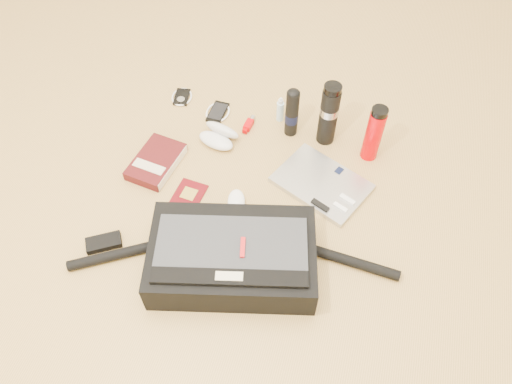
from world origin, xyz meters
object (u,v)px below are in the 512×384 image
Objects in this scene: thermos_black at (329,114)px; messenger_bag at (232,257)px; laptop at (322,184)px; book at (156,162)px; thermos_red at (374,134)px.

messenger_bag is at bearing -105.42° from thermos_black.
laptop is 0.61m from book.
thermos_red is (0.17, -0.04, -0.02)m from thermos_black.
laptop is 1.42× the size of thermos_black.
laptop is at bearing -81.62° from thermos_black.
book is 0.89× the size of thermos_black.
laptop is 0.26m from thermos_red.
messenger_bag is 0.46m from laptop.
messenger_bag is 4.35× the size of thermos_red.
thermos_red is at bearing 27.41° from book.
thermos_black is 0.18m from thermos_red.
book reaches higher than laptop.
laptop is at bearing -126.17° from thermos_red.
thermos_black is at bearing 122.16° from laptop.
laptop is (0.21, 0.41, -0.06)m from messenger_bag.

